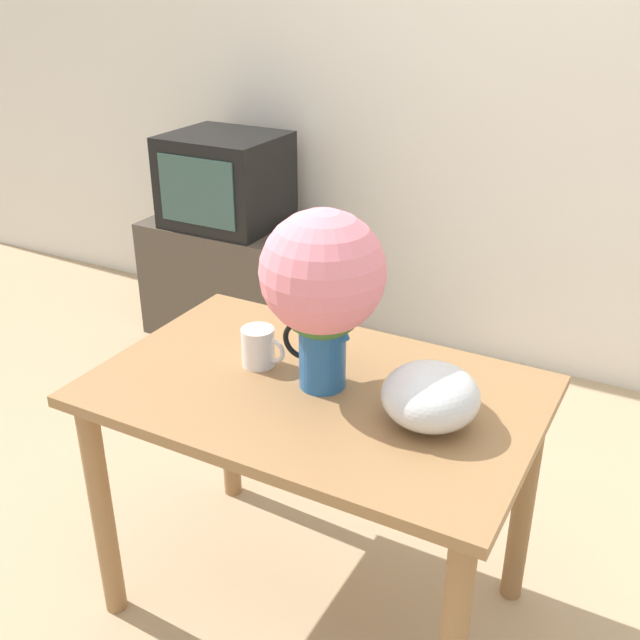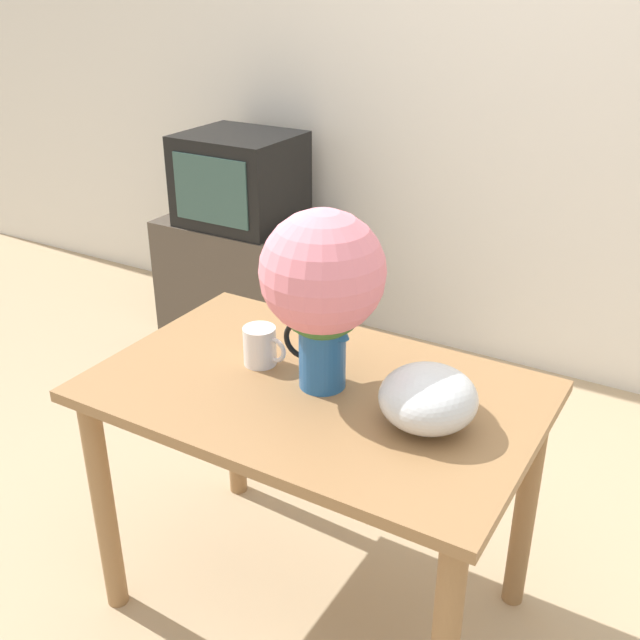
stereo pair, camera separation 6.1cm
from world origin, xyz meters
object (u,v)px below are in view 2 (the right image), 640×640
object	(u,v)px
flower_vase	(322,284)
coffee_mug	(261,346)
white_bowl	(428,398)
tv_set	(240,179)

from	to	relation	value
flower_vase	coffee_mug	bearing A→B (deg)	176.09
white_bowl	tv_set	distance (m)	2.05
flower_vase	white_bowl	distance (m)	0.36
tv_set	flower_vase	bearing A→B (deg)	-47.45
white_bowl	tv_set	size ratio (longest dim) A/B	0.45
flower_vase	white_bowl	xyz separation A→B (m)	(0.30, -0.03, -0.20)
coffee_mug	tv_set	bearing A→B (deg)	127.94
flower_vase	white_bowl	size ratio (longest dim) A/B	2.02
tv_set	white_bowl	bearing A→B (deg)	-41.96
tv_set	coffee_mug	bearing A→B (deg)	-52.06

